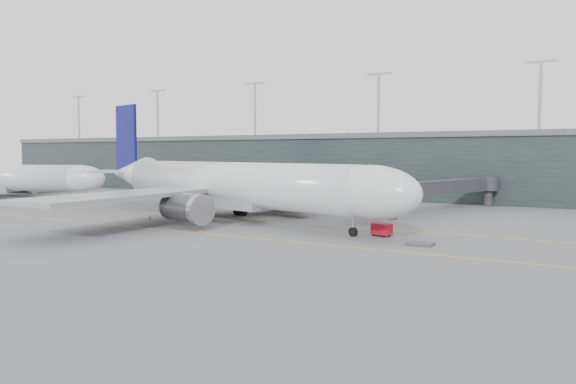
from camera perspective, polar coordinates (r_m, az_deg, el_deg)
The scene contains 17 objects.
ground at distance 95.34m, azimuth -4.40°, elevation -2.43°, with size 320.00×320.00×0.00m, color #5A595E.
taxiline_a at distance 92.10m, azimuth -5.82°, elevation -2.66°, with size 160.00×0.25×0.02m, color gold.
taxiline_b at distance 79.87m, azimuth -12.63°, elevation -3.76°, with size 160.00×0.25×0.02m, color gold.
taxiline_lead_main at distance 109.92m, azimuth 3.73°, elevation -1.57°, with size 0.25×60.00×0.02m, color gold.
taxiline_lead_adj at distance 162.31m, azimuth -22.39°, elevation -0.07°, with size 0.25×60.00×0.02m, color gold.
terminal at distance 146.17m, azimuth 8.70°, elevation 2.76°, with size 240.00×36.00×29.00m.
main_aircraft at distance 89.01m, azimuth -5.87°, elevation 0.73°, with size 70.61×65.07×20.05m.
jet_bridge at distance 103.34m, azimuth 13.99°, elevation 0.42°, with size 13.75×44.20×5.92m.
gse_cart at distance 72.93m, azimuth 9.50°, elevation -3.74°, with size 2.76×2.20×1.64m.
baggage_dolly at distance 66.81m, azimuth 13.31°, elevation -5.14°, with size 2.88×2.30×0.29m, color #3D3E43.
uld_a at distance 107.61m, azimuth -3.63°, elevation -1.25°, with size 2.03×1.77×1.60m.
uld_b at distance 107.03m, azimuth -2.07°, elevation -1.21°, with size 2.45×2.23×1.82m.
uld_c at distance 104.51m, azimuth -1.19°, elevation -1.35°, with size 2.18×1.87×1.77m.
cone_nose at distance 75.81m, azimuth 14.24°, elevation -3.97°, with size 0.39×0.39×0.62m, color #F55D0D.
cone_wing_stbd at distance 74.70m, azimuth -8.90°, elevation -4.01°, with size 0.40×0.40×0.63m, color #D6490B.
cone_wing_port at distance 98.75m, azimuth 2.75°, elevation -2.03°, with size 0.38×0.38×0.61m, color #CC6C0B.
cone_tail at distance 92.86m, azimuth -13.91°, elevation -2.47°, with size 0.50×0.50×0.79m, color orange.
Camera 1 is at (54.15, -77.74, 10.66)m, focal length 35.00 mm.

